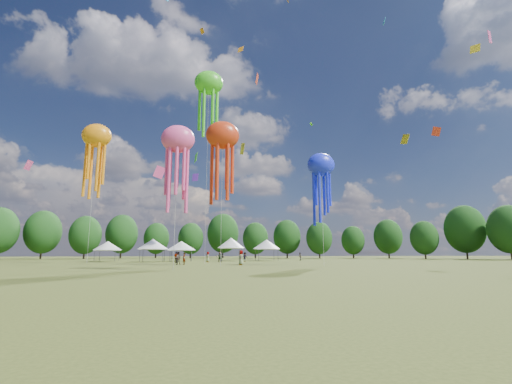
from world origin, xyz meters
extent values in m
plane|color=#384416|center=(0.00, 0.00, 0.00)|extent=(300.00, 300.00, 0.00)
imported|color=gray|center=(-5.31, 37.01, 0.80)|extent=(0.81, 0.64, 1.61)
imported|color=gray|center=(-1.11, 48.78, 0.84)|extent=(0.77, 0.95, 1.68)
imported|color=gray|center=(17.46, 59.15, 0.78)|extent=(0.61, 0.77, 1.55)
imported|color=gray|center=(5.33, 51.33, 0.79)|extent=(1.10, 0.76, 1.57)
imported|color=gray|center=(-5.94, 44.17, 0.84)|extent=(1.05, 0.89, 1.69)
imported|color=gray|center=(0.89, 49.10, 0.87)|extent=(1.65, 0.62, 1.75)
imported|color=gray|center=(-4.51, 36.21, 0.77)|extent=(0.41, 0.59, 1.54)
imported|color=gray|center=(2.56, 34.10, 0.91)|extent=(0.63, 0.92, 1.82)
cylinder|color=#47474C|center=(-20.67, 56.54, 0.94)|extent=(0.08, 0.08, 1.88)
cylinder|color=#47474C|center=(-20.67, 60.00, 0.94)|extent=(0.08, 0.08, 1.88)
cylinder|color=#47474C|center=(-17.20, 56.54, 0.94)|extent=(0.08, 0.08, 1.88)
cylinder|color=#47474C|center=(-17.20, 60.00, 0.94)|extent=(0.08, 0.08, 1.88)
cube|color=white|center=(-18.93, 58.27, 1.93)|extent=(3.87, 3.87, 0.10)
cone|color=white|center=(-18.93, 58.27, 2.79)|extent=(5.03, 5.03, 1.61)
cylinder|color=#47474C|center=(-12.14, 50.86, 1.01)|extent=(0.08, 0.08, 2.01)
cylinder|color=#47474C|center=(-12.14, 54.48, 1.01)|extent=(0.08, 0.08, 2.01)
cylinder|color=#47474C|center=(-8.52, 50.86, 1.01)|extent=(0.08, 0.08, 2.01)
cylinder|color=#47474C|center=(-8.52, 54.48, 1.01)|extent=(0.08, 0.08, 2.01)
cube|color=white|center=(-10.33, 52.67, 2.06)|extent=(4.02, 4.02, 0.10)
cone|color=white|center=(-10.33, 52.67, 2.98)|extent=(5.22, 5.22, 1.73)
cylinder|color=#47474C|center=(-7.45, 52.84, 0.93)|extent=(0.08, 0.08, 1.86)
cylinder|color=#47474C|center=(-7.45, 56.42, 0.93)|extent=(0.08, 0.08, 1.86)
cylinder|color=#47474C|center=(-3.87, 52.84, 0.93)|extent=(0.08, 0.08, 1.86)
cylinder|color=#47474C|center=(-3.87, 56.42, 0.93)|extent=(0.08, 0.08, 1.86)
cube|color=white|center=(-5.66, 54.63, 1.91)|extent=(3.98, 3.98, 0.10)
cone|color=white|center=(-5.66, 54.63, 2.76)|extent=(5.18, 5.18, 1.60)
cylinder|color=#47474C|center=(1.75, 56.83, 1.15)|extent=(0.08, 0.08, 2.31)
cylinder|color=#47474C|center=(1.75, 60.47, 1.15)|extent=(0.08, 0.08, 2.31)
cylinder|color=#47474C|center=(5.39, 56.83, 1.15)|extent=(0.08, 0.08, 2.31)
cylinder|color=#47474C|center=(5.39, 60.47, 1.15)|extent=(0.08, 0.08, 2.31)
cube|color=white|center=(3.57, 58.65, 2.36)|extent=(4.04, 4.04, 0.10)
cone|color=white|center=(3.57, 58.65, 3.39)|extent=(5.25, 5.25, 1.98)
cylinder|color=#47474C|center=(8.61, 56.38, 1.06)|extent=(0.08, 0.08, 2.13)
cylinder|color=#47474C|center=(8.61, 60.11, 1.06)|extent=(0.08, 0.08, 2.13)
cylinder|color=#47474C|center=(12.34, 56.38, 1.06)|extent=(0.08, 0.08, 2.13)
cylinder|color=#47474C|center=(12.34, 60.11, 1.06)|extent=(0.08, 0.08, 2.13)
cube|color=white|center=(10.47, 58.25, 2.18)|extent=(4.13, 4.13, 0.10)
cone|color=white|center=(10.47, 58.25, 3.14)|extent=(5.37, 5.37, 1.83)
ellipsoid|color=red|center=(-0.09, 32.68, 16.24)|extent=(4.26, 2.98, 3.62)
cylinder|color=beige|center=(-0.09, 32.68, 8.12)|extent=(0.03, 0.03, 16.24)
ellipsoid|color=#44DA23|center=(-1.81, 39.84, 26.77)|extent=(4.31, 3.01, 3.66)
cylinder|color=beige|center=(-1.81, 39.84, 13.38)|extent=(0.03, 0.03, 26.77)
ellipsoid|color=#1C2BFD|center=(11.71, 29.47, 12.08)|extent=(3.36, 2.35, 2.86)
cylinder|color=beige|center=(11.71, 29.47, 6.04)|extent=(0.03, 0.03, 12.08)
ellipsoid|color=orange|center=(-18.54, 44.83, 19.20)|extent=(4.35, 3.04, 3.69)
cylinder|color=beige|center=(-18.54, 44.83, 9.60)|extent=(0.03, 0.03, 19.20)
ellipsoid|color=#FF4B97|center=(-4.94, 21.67, 11.94)|extent=(3.08, 2.16, 2.62)
cylinder|color=beige|center=(-4.94, 21.67, 5.97)|extent=(0.03, 0.03, 11.94)
cube|color=orange|center=(2.29, 34.15, 29.23)|extent=(0.85, 0.85, 0.98)
cube|color=yellow|center=(5.42, 56.66, 21.74)|extent=(0.75, 2.19, 2.65)
cube|color=#44DA23|center=(19.75, 56.82, 27.79)|extent=(0.49, 0.65, 0.83)
cube|color=#1AA5E1|center=(-5.51, 44.04, 17.89)|extent=(1.09, 0.71, 1.45)
cube|color=#FF4B97|center=(26.17, 18.16, 23.38)|extent=(1.04, 0.72, 1.44)
cube|color=orange|center=(-3.06, 59.22, 48.05)|extent=(1.07, 0.91, 1.12)
cube|color=yellow|center=(33.02, 27.50, 28.39)|extent=(1.33, 1.35, 1.45)
cube|color=#FF4B97|center=(-10.64, 60.37, 17.24)|extent=(2.49, 0.12, 2.83)
cube|color=red|center=(7.40, 50.89, 33.75)|extent=(0.80, 1.80, 2.12)
cube|color=yellow|center=(32.63, 44.29, 21.19)|extent=(0.97, 1.62, 2.10)
cube|color=#1C2BFD|center=(23.41, 61.66, 21.49)|extent=(1.45, 1.12, 1.98)
cube|color=#1AA5E1|center=(20.64, 28.38, 31.62)|extent=(0.38, 0.64, 0.83)
cube|color=#FF4B97|center=(-36.77, 65.45, 18.86)|extent=(1.21, 1.63, 1.98)
cube|color=#652ABC|center=(-3.50, 48.34, 13.95)|extent=(1.07, 0.71, 1.33)
cube|color=red|center=(29.64, 32.09, 18.22)|extent=(1.26, 0.59, 1.58)
cube|color=orange|center=(13.47, 50.36, 50.46)|extent=(0.54, 0.93, 0.91)
cube|color=#44DA23|center=(-3.54, 53.92, 18.83)|extent=(0.59, 1.61, 1.92)
cylinder|color=#38281C|center=(-40.68, 85.49, 1.71)|extent=(0.44, 0.44, 3.41)
ellipsoid|color=#1A4216|center=(-40.68, 85.49, 6.61)|extent=(8.53, 8.53, 10.66)
cylinder|color=#38281C|center=(-30.60, 85.02, 1.53)|extent=(0.44, 0.44, 3.07)
ellipsoid|color=#1A4216|center=(-30.60, 85.02, 5.94)|extent=(7.66, 7.66, 9.58)
cylinder|color=#38281C|center=(-23.51, 93.33, 1.72)|extent=(0.44, 0.44, 3.43)
ellipsoid|color=#1A4216|center=(-23.51, 93.33, 6.65)|extent=(8.58, 8.58, 10.73)
cylinder|color=#38281C|center=(-14.76, 98.96, 1.47)|extent=(0.44, 0.44, 2.95)
ellipsoid|color=#1A4216|center=(-14.76, 98.96, 5.71)|extent=(7.37, 7.37, 9.21)
cylinder|color=#38281C|center=(-4.70, 95.06, 1.45)|extent=(0.44, 0.44, 2.89)
ellipsoid|color=#1A4216|center=(-4.70, 95.06, 5.61)|extent=(7.23, 7.23, 9.04)
cylinder|color=#38281C|center=(4.91, 99.49, 1.92)|extent=(0.44, 0.44, 3.84)
ellipsoid|color=#1A4216|center=(4.91, 99.49, 7.44)|extent=(9.60, 9.60, 11.99)
cylinder|color=#38281C|center=(13.19, 88.44, 1.42)|extent=(0.44, 0.44, 2.84)
ellipsoid|color=#1A4216|center=(13.19, 88.44, 5.51)|extent=(7.11, 7.11, 8.89)
cylinder|color=#38281C|center=(22.93, 91.04, 1.58)|extent=(0.44, 0.44, 3.16)
ellipsoid|color=#1A4216|center=(22.93, 91.04, 6.13)|extent=(7.91, 7.91, 9.88)
cylinder|color=#38281C|center=(30.69, 85.29, 1.44)|extent=(0.44, 0.44, 2.88)
ellipsoid|color=#1A4216|center=(30.69, 85.29, 5.59)|extent=(7.21, 7.21, 9.01)
cylinder|color=#38281C|center=(41.52, 87.24, 1.31)|extent=(0.44, 0.44, 2.63)
ellipsoid|color=#1A4216|center=(41.52, 87.24, 5.09)|extent=(6.57, 6.57, 8.22)
cylinder|color=#38281C|center=(50.52, 83.73, 1.56)|extent=(0.44, 0.44, 3.13)
ellipsoid|color=#1A4216|center=(50.52, 83.73, 6.06)|extent=(7.81, 7.81, 9.77)
cylinder|color=#38281C|center=(53.64, 71.81, 1.36)|extent=(0.44, 0.44, 2.72)
ellipsoid|color=#1A4216|center=(53.64, 71.81, 5.27)|extent=(6.80, 6.80, 8.50)
cylinder|color=#38281C|center=(62.96, 68.92, 1.90)|extent=(0.44, 0.44, 3.81)
ellipsoid|color=#1A4216|center=(62.96, 68.92, 7.38)|extent=(9.52, 9.52, 11.90)
cylinder|color=#38281C|center=(66.57, 59.80, 1.76)|extent=(0.44, 0.44, 3.51)
ellipsoid|color=#1A4216|center=(66.57, 59.80, 6.80)|extent=(8.78, 8.78, 10.97)
camera|label=1|loc=(-2.96, -11.11, 1.51)|focal=25.17mm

